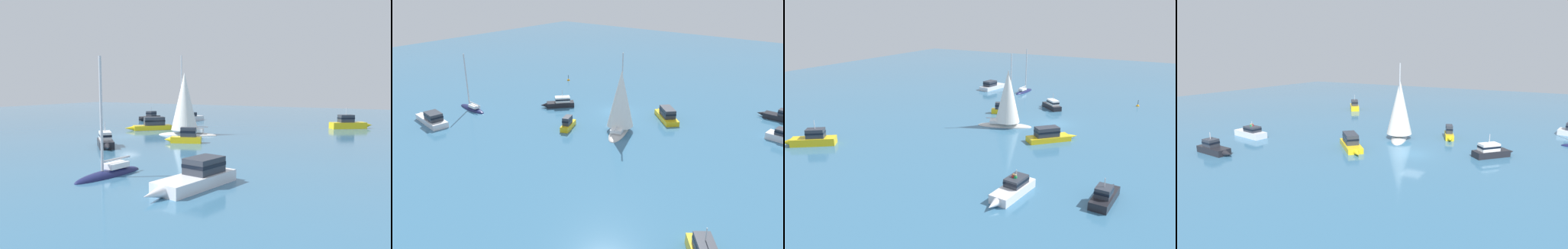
% 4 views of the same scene
% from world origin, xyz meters
% --- Properties ---
extents(ground_plane, '(160.00, 160.00, 0.00)m').
position_xyz_m(ground_plane, '(0.00, 0.00, 0.00)').
color(ground_plane, teal).
extents(cabin_cruiser_1, '(5.96, 5.91, 1.93)m').
position_xyz_m(cabin_cruiser_1, '(-7.82, -1.66, 0.79)').
color(cabin_cruiser_1, yellow).
rests_on(cabin_cruiser_1, ground).
extents(cabin_cruiser_2, '(5.80, 1.91, 2.55)m').
position_xyz_m(cabin_cruiser_2, '(-21.13, -11.74, 0.63)').
color(cabin_cruiser_2, black).
rests_on(cabin_cruiser_2, ground).
extents(sloop, '(4.82, 8.26, 11.11)m').
position_xyz_m(sloop, '(-4.62, 5.97, 3.90)').
color(sloop, silver).
rests_on(sloop, ground).
extents(cabin_cruiser_3, '(8.16, 3.24, 1.86)m').
position_xyz_m(cabin_cruiser_3, '(18.27, 20.30, 0.71)').
color(cabin_cruiser_3, white).
rests_on(cabin_cruiser_3, ground).
extents(cabin_cruiser_4, '(2.42, 4.43, 1.84)m').
position_xyz_m(cabin_cruiser_4, '(1.54, 9.66, 0.73)').
color(cabin_cruiser_4, yellow).
rests_on(cabin_cruiser_4, ground).
extents(cabin_cruiser_6, '(4.50, 4.68, 2.76)m').
position_xyz_m(cabin_cruiser_6, '(8.45, 3.62, 0.69)').
color(cabin_cruiser_6, black).
rests_on(cabin_cruiser_6, ground).
extents(ketch, '(6.35, 2.00, 9.25)m').
position_xyz_m(ketch, '(18.64, 13.12, 0.22)').
color(ketch, '#191E4C').
rests_on(ketch, ground).
extents(channel_buoy, '(0.56, 0.56, 1.38)m').
position_xyz_m(channel_buoy, '(17.59, -9.23, 0.02)').
color(channel_buoy, orange).
rests_on(channel_buoy, ground).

